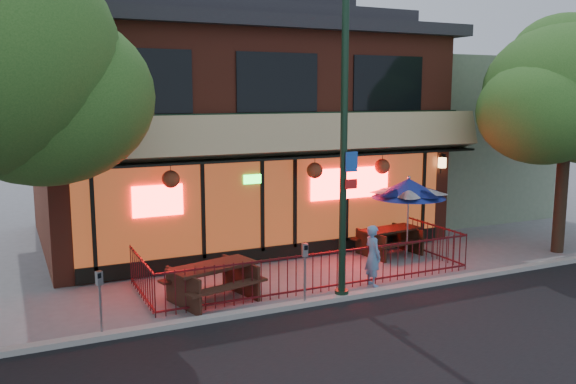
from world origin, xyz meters
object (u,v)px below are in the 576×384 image
street_tree_right (568,85)px  patio_umbrella (409,188)px  pedestrian (373,256)px  parking_meter_near (305,264)px  picnic_table_left (213,277)px  parking_meter_far (100,293)px  street_light (344,164)px  picnic_table_right (390,237)px

street_tree_right → patio_umbrella: bearing=164.7°
street_tree_right → patio_umbrella: 5.57m
street_tree_right → pedestrian: bearing=-176.0°
parking_meter_near → patio_umbrella: bearing=27.4°
street_tree_right → parking_meter_near: size_ratio=4.89×
street_tree_right → picnic_table_left: 11.66m
picnic_table_left → parking_meter_far: 2.87m
picnic_table_left → parking_meter_near: bearing=-33.9°
street_tree_right → pedestrian: street_tree_right is taller
street_light → picnic_table_left: bearing=158.2°
picnic_table_left → picnic_table_right: picnic_table_left is taller
picnic_table_left → patio_umbrella: (6.22, 1.14, 1.48)m
parking_meter_far → parking_meter_near: bearing=-1.0°
street_tree_right → picnic_table_right: size_ratio=3.52×
picnic_table_right → patio_umbrella: size_ratio=0.83×
parking_meter_near → street_light: bearing=4.4°
patio_umbrella → parking_meter_far: 9.21m
picnic_table_left → picnic_table_right: (6.01, 1.70, -0.05)m
street_light → parking_meter_near: (-1.00, -0.08, -2.18)m
street_tree_right → patio_umbrella: (-4.57, 1.26, -2.91)m
street_light → pedestrian: bearing=23.4°
picnic_table_left → patio_umbrella: bearing=10.4°
street_light → parking_meter_far: street_light is taller
street_tree_right → parking_meter_far: size_ratio=5.25×
parking_meter_far → picnic_table_left: bearing=22.7°
picnic_table_left → patio_umbrella: 6.50m
patio_umbrella → parking_meter_near: 5.15m
parking_meter_near → parking_meter_far: (-4.39, 0.08, -0.07)m
picnic_table_left → pedestrian: bearing=-8.7°
street_light → pedestrian: (1.16, 0.50, -2.38)m
picnic_table_left → pedestrian: 3.97m
picnic_table_right → picnic_table_left: bearing=-164.2°
street_light → street_tree_right: street_tree_right is taller
parking_meter_near → parking_meter_far: 4.39m
pedestrian → parking_meter_near: bearing=107.2°
parking_meter_far → picnic_table_right: bearing=18.0°
picnic_table_right → parking_meter_far: parking_meter_far is taller
street_light → street_tree_right: bearing=7.0°
parking_meter_near → pedestrian: bearing=15.0°
pedestrian → parking_meter_far: 6.57m
picnic_table_left → patio_umbrella: size_ratio=0.97×
picnic_table_left → picnic_table_right: bearing=15.8°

